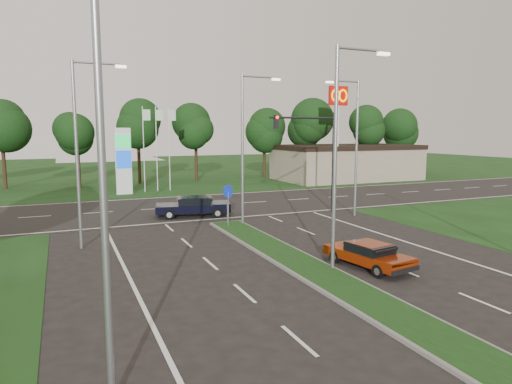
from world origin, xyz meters
name	(u,v)px	position (x,y,z in m)	size (l,w,h in m)	color
ground	(424,333)	(0.00, 0.00, 0.00)	(160.00, 160.00, 0.00)	black
verge_far	(133,173)	(0.00, 55.00, 0.00)	(160.00, 50.00, 0.02)	black
cross_road	(194,206)	(0.00, 24.00, 0.00)	(160.00, 12.00, 0.02)	black
median_kerb	(344,287)	(0.00, 4.00, 0.06)	(2.00, 26.00, 0.12)	slate
commercial_building	(346,163)	(22.00, 36.00, 2.00)	(16.00, 9.00, 4.00)	gray
streetlight_median_near	(339,147)	(1.00, 6.00, 5.08)	(2.53, 0.22, 9.00)	gray
streetlight_median_far	(245,142)	(1.00, 16.00, 5.08)	(2.53, 0.22, 9.00)	gray
streetlight_left_near	(113,163)	(-8.30, 0.00, 5.08)	(2.53, 0.22, 9.00)	gray
streetlight_left_far	(81,144)	(-8.30, 14.00, 5.08)	(2.53, 0.22, 9.00)	gray
streetlight_right_far	(354,141)	(8.80, 16.00, 5.08)	(2.53, 0.22, 9.00)	gray
traffic_signal	(318,146)	(7.19, 18.00, 4.65)	(5.10, 0.42, 7.00)	black
median_signs	(228,197)	(0.00, 16.40, 1.71)	(1.16, 1.76, 2.38)	gray
gas_pylon	(126,159)	(-3.79, 33.05, 3.20)	(5.80, 1.26, 8.00)	silver
mcdonalds_sign	(338,109)	(18.00, 31.97, 7.99)	(2.20, 0.47, 10.40)	silver
treeline_far	(153,120)	(0.10, 39.93, 6.83)	(6.00, 6.00, 9.90)	black
red_sedan	(368,254)	(2.46, 5.84, 0.57)	(2.19, 4.08, 1.07)	maroon
navy_sedan	(193,206)	(-1.19, 19.99, 0.72)	(5.19, 2.99, 1.34)	black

